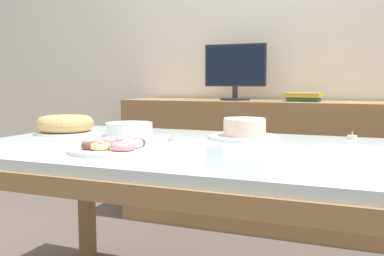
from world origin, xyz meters
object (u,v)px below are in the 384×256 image
object	(u,v)px
cake_golden_bundt	(65,125)
pastry_platter	(115,146)
tealight_near_front	(352,137)
cake_chocolate_round	(244,130)
computer_monitor	(235,72)
book_stack	(304,97)
plate_stack	(129,129)
tealight_left_edge	(173,139)

from	to	relation	value
cake_golden_bundt	pastry_platter	size ratio (longest dim) A/B	0.83
cake_golden_bundt	tealight_near_front	distance (m)	1.29
cake_chocolate_round	pastry_platter	bearing A→B (deg)	-124.68
cake_golden_bundt	computer_monitor	bearing A→B (deg)	67.71
computer_monitor	book_stack	bearing A→B (deg)	0.18
book_stack	plate_stack	bearing A→B (deg)	-118.84
pastry_platter	plate_stack	world-z (taller)	plate_stack
computer_monitor	pastry_platter	world-z (taller)	computer_monitor
computer_monitor	cake_golden_bundt	size ratio (longest dim) A/B	1.57
tealight_near_front	cake_chocolate_round	bearing A→B (deg)	-161.03
cake_chocolate_round	pastry_platter	xyz separation A→B (m)	(-0.34, -0.49, -0.02)
computer_monitor	plate_stack	world-z (taller)	computer_monitor
computer_monitor	book_stack	xyz separation A→B (m)	(0.46, 0.00, -0.16)
book_stack	cake_golden_bundt	bearing A→B (deg)	-128.48
pastry_platter	cake_golden_bundt	bearing A→B (deg)	144.27
pastry_platter	tealight_left_edge	bearing A→B (deg)	73.81
book_stack	plate_stack	size ratio (longest dim) A/B	1.13
book_stack	pastry_platter	size ratio (longest dim) A/B	0.73
pastry_platter	plate_stack	bearing A→B (deg)	112.98
plate_stack	tealight_near_front	distance (m)	0.97
computer_monitor	tealight_left_edge	size ratio (longest dim) A/B	10.60
tealight_near_front	tealight_left_edge	bearing A→B (deg)	-153.78
computer_monitor	tealight_left_edge	xyz separation A→B (m)	(0.08, -1.22, -0.30)
book_stack	tealight_near_front	xyz separation A→B (m)	(0.31, -0.89, -0.14)
computer_monitor	cake_golden_bundt	distance (m)	1.30
pastry_platter	plate_stack	xyz separation A→B (m)	(-0.17, 0.39, 0.01)
pastry_platter	tealight_near_front	size ratio (longest dim) A/B	8.12
cake_chocolate_round	plate_stack	xyz separation A→B (m)	(-0.51, -0.10, -0.01)
computer_monitor	cake_golden_bundt	world-z (taller)	computer_monitor
tealight_left_edge	plate_stack	bearing A→B (deg)	161.09
computer_monitor	pastry_platter	distance (m)	1.55
book_stack	computer_monitor	bearing A→B (deg)	-179.82
plate_stack	computer_monitor	bearing A→B (deg)	81.48
cake_chocolate_round	tealight_left_edge	distance (m)	0.32
cake_golden_bundt	cake_chocolate_round	bearing A→B (deg)	10.19
computer_monitor	tealight_left_edge	world-z (taller)	computer_monitor
cake_chocolate_round	tealight_near_front	size ratio (longest dim) A/B	7.76
computer_monitor	tealight_near_front	world-z (taller)	computer_monitor
cake_chocolate_round	pastry_platter	size ratio (longest dim) A/B	0.96
cake_chocolate_round	computer_monitor	bearing A→B (deg)	108.07
computer_monitor	book_stack	world-z (taller)	computer_monitor
cake_golden_bundt	tealight_near_front	xyz separation A→B (m)	(1.25, 0.30, -0.03)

